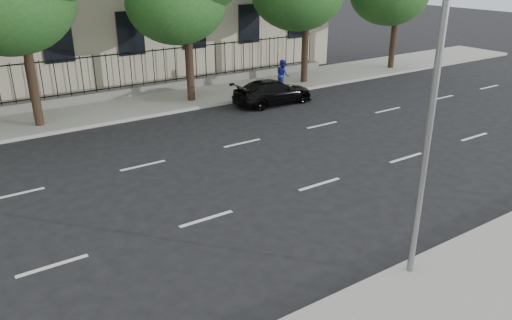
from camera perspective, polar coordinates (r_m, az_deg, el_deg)
The scene contains 7 objects.
ground at distance 11.81m, azimuth 0.22°, elevation -11.62°, with size 120.00×120.00×0.00m, color black.
far_sidewalk at distance 23.72m, azimuth -19.13°, elevation 4.99°, with size 60.00×4.00×0.15m, color gray.
lane_markings at distance 15.47m, azimuth -9.68°, elevation -3.29°, with size 49.60×4.62×0.01m, color silver, non-canonical shape.
iron_fence at distance 25.17m, azimuth -20.35°, elevation 7.13°, with size 30.00×0.50×2.20m.
street_light at distance 10.33m, azimuth 18.00°, elevation 13.23°, with size 0.25×3.32×8.05m.
black_sedan at distance 24.18m, azimuth 1.95°, elevation 7.78°, with size 1.65×4.06×1.18m, color black.
pedestrian_far at distance 26.29m, azimuth 3.06°, elevation 9.71°, with size 0.76×0.59×1.57m, color navy.
Camera 1 is at (-5.50, -8.14, 6.55)m, focal length 35.00 mm.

